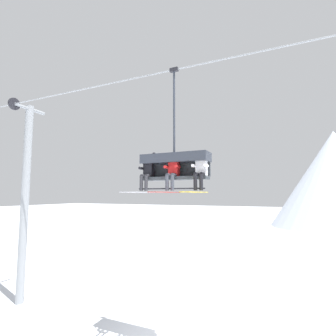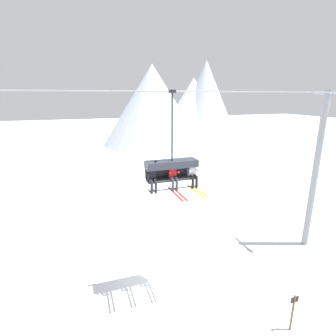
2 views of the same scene
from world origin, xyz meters
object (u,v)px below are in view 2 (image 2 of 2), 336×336
(skier_black, at_px, (152,177))
(trail_sign, at_px, (293,311))
(lift_tower_far, at_px, (316,169))
(skier_white, at_px, (193,173))
(chairlift_chair, at_px, (171,166))
(skier_red, at_px, (173,175))

(skier_black, height_order, trail_sign, skier_black)
(lift_tower_far, relative_size, skier_white, 5.47)
(lift_tower_far, bearing_deg, skier_black, -174.69)
(chairlift_chair, distance_m, skier_black, 0.98)
(trail_sign, bearing_deg, chairlift_chair, 132.13)
(lift_tower_far, height_order, trail_sign, lift_tower_far)
(skier_white, bearing_deg, trail_sign, -54.51)
(skier_red, distance_m, skier_white, 0.91)
(skier_white, relative_size, trail_sign, 1.06)
(chairlift_chair, bearing_deg, skier_white, -13.61)
(trail_sign, bearing_deg, skier_black, 140.21)
(lift_tower_far, distance_m, trail_sign, 8.18)
(chairlift_chair, bearing_deg, trail_sign, -47.87)
(skier_white, bearing_deg, lift_tower_far, 6.54)
(skier_red, height_order, trail_sign, skier_red)
(skier_white, distance_m, trail_sign, 6.56)
(lift_tower_far, bearing_deg, skier_red, -174.12)
(lift_tower_far, relative_size, trail_sign, 5.81)
(lift_tower_far, height_order, skier_black, lift_tower_far)
(chairlift_chair, relative_size, trail_sign, 2.51)
(lift_tower_far, distance_m, skier_black, 10.02)
(lift_tower_far, bearing_deg, trail_sign, -139.80)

